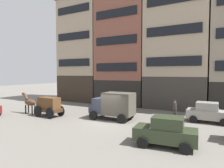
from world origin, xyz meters
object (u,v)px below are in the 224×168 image
object	(u,v)px
draft_horse	(30,102)
sedan_light	(208,113)
pedestrian_officer	(175,108)
delivery_truck_far	(113,105)
fire_hydrant_curbside	(127,106)
cargo_wagon	(49,105)
sedan_dark	(166,132)

from	to	relation	value
draft_horse	sedan_light	distance (m)	18.27
pedestrian_officer	sedan_light	bearing A→B (deg)	-10.55
delivery_truck_far	pedestrian_officer	xyz separation A→B (m)	(4.99, 3.78, -0.44)
draft_horse	sedan_light	size ratio (longest dim) A/B	0.63
sedan_light	pedestrian_officer	xyz separation A→B (m)	(-3.07, 0.57, 0.07)
draft_horse	fire_hydrant_curbside	distance (m)	11.26
cargo_wagon	fire_hydrant_curbside	xyz separation A→B (m)	(5.48, 7.42, -0.72)
delivery_truck_far	sedan_light	xyz separation A→B (m)	(8.06, 3.21, -0.51)
sedan_dark	pedestrian_officer	size ratio (longest dim) A/B	2.14
draft_horse	sedan_dark	world-z (taller)	draft_horse
draft_horse	sedan_light	world-z (taller)	draft_horse
draft_horse	delivery_truck_far	world-z (taller)	delivery_truck_far
draft_horse	pedestrian_officer	size ratio (longest dim) A/B	1.31
cargo_wagon	sedan_dark	size ratio (longest dim) A/B	0.77
sedan_dark	sedan_light	world-z (taller)	same
draft_horse	delivery_truck_far	distance (m)	9.66
draft_horse	cargo_wagon	bearing A→B (deg)	-0.03
cargo_wagon	fire_hydrant_curbside	world-z (taller)	cargo_wagon
pedestrian_officer	draft_horse	bearing A→B (deg)	-158.22
cargo_wagon	pedestrian_officer	xyz separation A→B (m)	(11.49, 5.77, -0.17)
draft_horse	sedan_dark	bearing A→B (deg)	-9.42
cargo_wagon	delivery_truck_far	size ratio (longest dim) A/B	0.67
pedestrian_officer	fire_hydrant_curbside	xyz separation A→B (m)	(-6.01, 1.65, -0.55)
fire_hydrant_curbside	sedan_light	bearing A→B (deg)	-13.76
pedestrian_officer	fire_hydrant_curbside	bearing A→B (deg)	164.62
delivery_truck_far	sedan_dark	distance (m)	7.70
delivery_truck_far	pedestrian_officer	bearing A→B (deg)	37.16
delivery_truck_far	sedan_light	distance (m)	8.69
cargo_wagon	pedestrian_officer	size ratio (longest dim) A/B	1.64
cargo_wagon	delivery_truck_far	world-z (taller)	delivery_truck_far
pedestrian_officer	fire_hydrant_curbside	size ratio (longest dim) A/B	2.16
sedan_light	cargo_wagon	bearing A→B (deg)	-160.36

